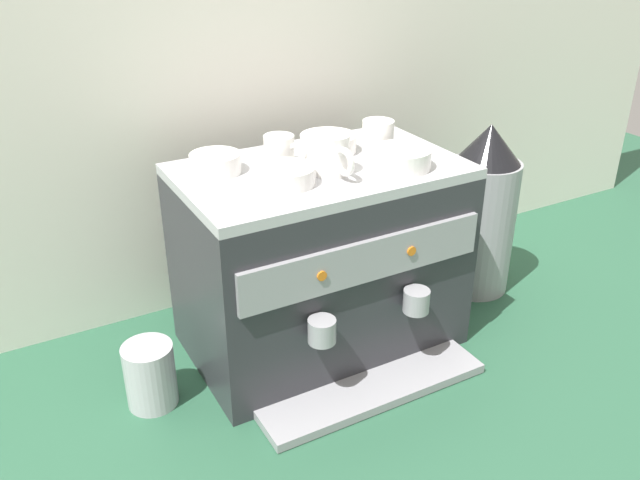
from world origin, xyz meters
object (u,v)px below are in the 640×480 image
(ceramic_bowl_1, at_px, (215,164))
(ceramic_cup_1, at_px, (378,136))
(ceramic_cup_0, at_px, (332,155))
(ceramic_bowl_2, at_px, (328,144))
(milk_pitcher, at_px, (150,375))
(ceramic_bowl_3, at_px, (401,159))
(espresso_machine, at_px, (321,260))
(ceramic_bowl_0, at_px, (286,176))
(coffee_grinder, at_px, (481,211))
(ceramic_cup_2, at_px, (281,151))

(ceramic_bowl_1, bearing_deg, ceramic_cup_1, -7.68)
(ceramic_cup_0, distance_m, ceramic_bowl_2, 0.14)
(ceramic_cup_0, relative_size, milk_pitcher, 0.84)
(ceramic_bowl_3, relative_size, milk_pitcher, 0.90)
(espresso_machine, xyz_separation_m, ceramic_bowl_0, (-0.11, -0.05, 0.24))
(ceramic_bowl_2, bearing_deg, espresso_machine, -128.26)
(coffee_grinder, xyz_separation_m, milk_pitcher, (-0.90, -0.05, -0.15))
(ceramic_cup_0, relative_size, ceramic_bowl_3, 0.94)
(ceramic_cup_1, xyz_separation_m, ceramic_bowl_0, (-0.27, -0.08, -0.02))
(espresso_machine, bearing_deg, ceramic_cup_2, 147.01)
(ceramic_bowl_0, height_order, ceramic_bowl_3, ceramic_bowl_3)
(ceramic_bowl_0, xyz_separation_m, ceramic_bowl_2, (0.17, 0.13, 0.00))
(ceramic_cup_0, relative_size, ceramic_cup_1, 1.24)
(ceramic_bowl_3, distance_m, milk_pitcher, 0.68)
(espresso_machine, height_order, ceramic_cup_0, ceramic_cup_0)
(ceramic_cup_1, xyz_separation_m, ceramic_bowl_2, (-0.10, 0.05, -0.02))
(ceramic_bowl_1, distance_m, coffee_grinder, 0.73)
(ceramic_cup_2, relative_size, milk_pitcher, 0.67)
(ceramic_cup_2, relative_size, ceramic_bowl_1, 0.89)
(ceramic_cup_0, bearing_deg, coffee_grinder, 8.08)
(ceramic_cup_1, relative_size, ceramic_bowl_0, 0.82)
(ceramic_bowl_0, relative_size, coffee_grinder, 0.25)
(coffee_grinder, bearing_deg, milk_pitcher, -177.06)
(ceramic_bowl_2, bearing_deg, ceramic_bowl_1, 179.75)
(espresso_machine, xyz_separation_m, ceramic_bowl_2, (0.06, 0.08, 0.24))
(ceramic_cup_2, bearing_deg, milk_pitcher, -168.25)
(ceramic_cup_0, relative_size, ceramic_bowl_1, 1.11)
(ceramic_bowl_0, bearing_deg, ceramic_cup_0, 1.65)
(ceramic_bowl_1, height_order, coffee_grinder, ceramic_bowl_1)
(ceramic_cup_2, bearing_deg, coffee_grinder, -2.60)
(ceramic_bowl_0, bearing_deg, ceramic_bowl_1, 127.18)
(ceramic_cup_0, xyz_separation_m, ceramic_bowl_0, (-0.10, -0.00, -0.02))
(ceramic_cup_0, height_order, ceramic_bowl_0, ceramic_cup_0)
(ceramic_cup_1, bearing_deg, ceramic_bowl_3, -98.92)
(coffee_grinder, bearing_deg, ceramic_bowl_1, 175.32)
(ceramic_cup_1, height_order, ceramic_bowl_1, ceramic_cup_1)
(ceramic_cup_1, distance_m, ceramic_bowl_2, 0.11)
(ceramic_cup_0, bearing_deg, espresso_machine, 87.48)
(ceramic_cup_2, distance_m, coffee_grinder, 0.61)
(ceramic_bowl_1, bearing_deg, ceramic_bowl_2, -0.25)
(milk_pitcher, bearing_deg, ceramic_bowl_2, 12.09)
(ceramic_cup_0, xyz_separation_m, ceramic_bowl_3, (0.14, -0.04, -0.02))
(ceramic_bowl_3, xyz_separation_m, coffee_grinder, (0.34, 0.11, -0.24))
(espresso_machine, relative_size, ceramic_cup_0, 5.11)
(ceramic_bowl_0, height_order, ceramic_bowl_1, ceramic_bowl_1)
(ceramic_bowl_1, xyz_separation_m, ceramic_bowl_2, (0.26, -0.00, -0.00))
(espresso_machine, relative_size, coffee_grinder, 1.32)
(ceramic_bowl_2, bearing_deg, ceramic_cup_1, -25.63)
(ceramic_bowl_2, bearing_deg, ceramic_cup_2, -167.04)
(ceramic_bowl_3, xyz_separation_m, milk_pitcher, (-0.56, 0.06, -0.39))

